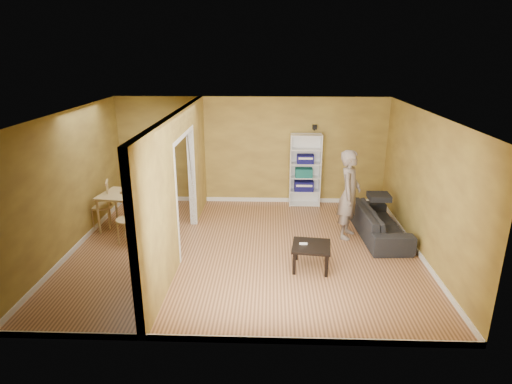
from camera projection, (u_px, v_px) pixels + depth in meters
room_shell at (245, 185)px, 7.78m from camera, size 6.50×6.50×6.50m
partition at (179, 184)px, 7.82m from camera, size 0.22×5.50×2.60m
wall_speaker at (315, 127)px, 10.09m from camera, size 0.10×0.10×0.10m
sofa at (380, 218)px, 8.66m from camera, size 2.08×0.98×0.77m
person at (350, 187)px, 8.45m from camera, size 0.93×0.84×2.12m
bookshelf at (305, 170)px, 10.33m from camera, size 0.74×0.32×1.76m
paper_box_navy_a at (304, 186)px, 10.41m from camera, size 0.46×0.30×0.23m
paper_box_teal at (304, 173)px, 10.31m from camera, size 0.41×0.27×0.21m
paper_box_navy_b at (305, 159)px, 10.20m from camera, size 0.39×0.26×0.20m
coffee_table at (311, 249)px, 7.39m from camera, size 0.65×0.65×0.43m
game_controller at (303, 244)px, 7.40m from camera, size 0.14×0.04×0.03m
dining_table at (131, 198)px, 8.92m from camera, size 1.25×0.83×0.78m
chair_left at (100, 205)px, 9.06m from camera, size 0.59×0.59×1.03m
chair_near at (128, 218)px, 8.36m from camera, size 0.48×0.48×1.01m
chair_far at (143, 198)px, 9.55m from camera, size 0.48×0.48×0.96m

